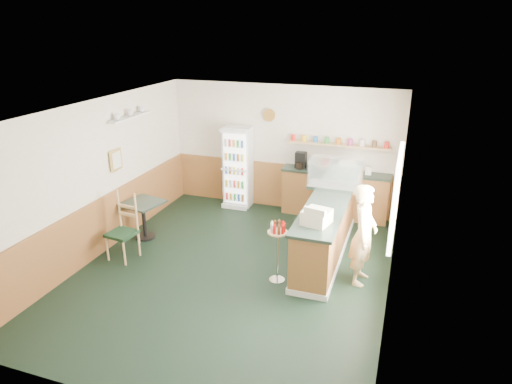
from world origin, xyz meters
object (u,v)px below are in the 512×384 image
at_px(display_case, 336,174).
at_px(cafe_chair, 124,224).
at_px(drinks_fridge, 238,167).
at_px(shopkeeper, 364,235).
at_px(cash_register, 317,217).
at_px(cafe_table, 143,213).
at_px(condiment_stand, 278,242).

distance_m(display_case, cafe_chair, 3.89).
height_order(drinks_fridge, display_case, drinks_fridge).
height_order(shopkeeper, cafe_chair, shopkeeper).
distance_m(drinks_fridge, cash_register, 3.49).
bearing_deg(drinks_fridge, cafe_table, -117.36).
relative_size(drinks_fridge, cafe_table, 2.25).
bearing_deg(display_case, drinks_fridge, 157.64).
distance_m(cash_register, shopkeeper, 0.80).
bearing_deg(cafe_table, drinks_fridge, 62.64).
height_order(display_case, cafe_table, display_case).
bearing_deg(drinks_fridge, shopkeeper, -38.41).
height_order(condiment_stand, cafe_table, condiment_stand).
xyz_separation_m(cash_register, condiment_stand, (-0.56, -0.18, -0.43)).
bearing_deg(cafe_table, condiment_stand, -13.18).
distance_m(drinks_fridge, cafe_chair, 3.05).
bearing_deg(cafe_chair, display_case, 37.30).
distance_m(display_case, condiment_stand, 2.02).
bearing_deg(display_case, cafe_chair, -149.95).
bearing_deg(drinks_fridge, cash_register, -48.71).
distance_m(drinks_fridge, condiment_stand, 3.30).
relative_size(shopkeeper, cafe_table, 2.05).
bearing_deg(cash_register, display_case, 103.33).
height_order(display_case, cafe_chair, display_case).
height_order(cash_register, condiment_stand, cash_register).
bearing_deg(shopkeeper, condiment_stand, 111.78).
relative_size(drinks_fridge, cafe_chair, 1.51).
bearing_deg(drinks_fridge, cafe_chair, -109.57).
height_order(display_case, shopkeeper, shopkeeper).
height_order(shopkeeper, cafe_table, shopkeeper).
bearing_deg(display_case, cash_register, -90.00).
relative_size(drinks_fridge, condiment_stand, 1.78).
xyz_separation_m(cash_register, cafe_chair, (-3.32, -0.25, -0.50)).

